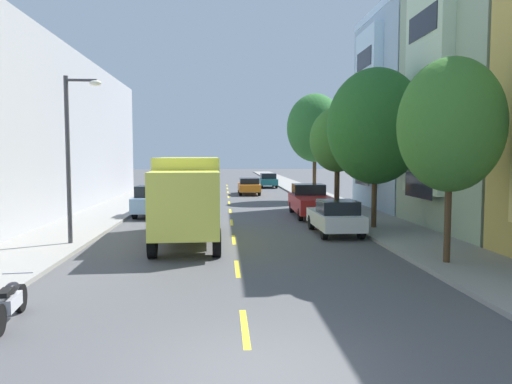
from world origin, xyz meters
TOP-DOWN VIEW (x-y plane):
  - ground_plane at (0.00, 30.00)m, footprint 160.00×160.00m
  - sidewalk_left at (-7.10, 28.00)m, footprint 3.20×120.00m
  - sidewalk_right at (7.10, 28.00)m, footprint 3.20×120.00m
  - lane_centerline_dashes at (0.00, 24.50)m, footprint 0.14×47.20m
  - townhouse_third_powder_blue at (14.01, 21.99)m, footprint 11.42×8.45m
  - street_tree_nearest at (6.40, 6.86)m, footprint 3.13×3.13m
  - street_tree_second at (6.40, 14.06)m, footprint 4.33×4.33m
  - street_tree_third at (6.40, 21.26)m, footprint 3.32×3.32m
  - street_tree_farthest at (6.40, 28.47)m, footprint 4.16×4.16m
  - street_lamp at (-5.93, 10.92)m, footprint 1.35×0.28m
  - delivery_box_truck at (-1.81, 11.89)m, footprint 2.65×7.81m
  - parked_pickup_sky at (-4.22, 20.36)m, footprint 2.12×5.34m
  - parked_pickup_red at (4.49, 19.34)m, footprint 2.08×5.33m
  - parked_wagon_navy at (-4.47, 51.57)m, footprint 1.90×4.73m
  - parked_suv_silver at (-4.28, 43.58)m, footprint 2.01×4.82m
  - parked_wagon_black at (-4.40, 33.15)m, footprint 1.93×4.74m
  - parked_hatchback_white at (4.39, 13.02)m, footprint 1.78×4.02m
  - parked_hatchback_teal at (4.23, 42.93)m, footprint 1.78×4.02m
  - moving_orange_sedan at (1.80, 34.38)m, footprint 1.80×4.50m
  - parked_motorcycle at (-4.75, 2.63)m, footprint 0.62×2.05m

SIDE VIEW (x-z plane):
  - ground_plane at x=0.00m, z-range 0.00..0.00m
  - lane_centerline_dashes at x=0.00m, z-range 0.00..0.01m
  - sidewalk_left at x=-7.10m, z-range 0.00..0.14m
  - sidewalk_right at x=7.10m, z-range 0.00..0.14m
  - parked_motorcycle at x=-4.75m, z-range -0.04..0.86m
  - moving_orange_sedan at x=1.80m, z-range 0.03..1.46m
  - parked_hatchback_white at x=4.39m, z-range 0.01..1.51m
  - parked_hatchback_teal at x=4.23m, z-range 0.01..1.51m
  - parked_wagon_navy at x=-4.47m, z-range 0.05..1.55m
  - parked_wagon_black at x=-4.40m, z-range 0.05..1.55m
  - parked_pickup_sky at x=-4.22m, z-range -0.04..1.69m
  - parked_pickup_red at x=4.49m, z-range -0.04..1.69m
  - parked_suv_silver at x=-4.28m, z-range 0.02..1.95m
  - delivery_box_truck at x=-1.81m, z-range 0.23..3.53m
  - street_lamp at x=-5.93m, z-range 0.67..6.80m
  - street_tree_nearest at x=6.40m, z-range 1.21..7.39m
  - street_tree_third at x=6.40m, z-range 1.25..7.37m
  - street_tree_second at x=6.40m, z-range 1.12..8.25m
  - street_tree_farthest at x=6.40m, z-range 1.51..9.30m
  - townhouse_third_powder_blue at x=14.01m, z-range -0.20..12.02m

